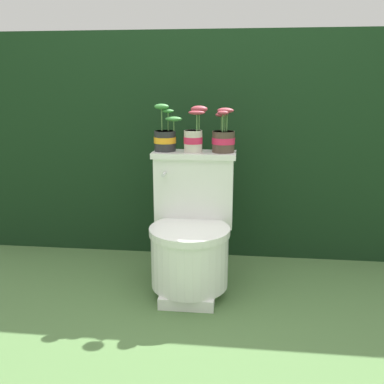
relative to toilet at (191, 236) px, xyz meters
The scene contains 6 objects.
ground_plane 0.33m from the toilet, 32.36° to the right, with size 12.00×12.00×0.00m, color #4C703D.
hedge_backdrop 0.94m from the toilet, 83.45° to the left, with size 3.18×0.73×1.39m.
toilet is the anchor object (origin of this frame).
potted_plant_left 0.55m from the toilet, 135.02° to the left, with size 0.16×0.12×0.25m.
potted_plant_midleft 0.53m from the toilet, 89.83° to the left, with size 0.13×0.11×0.25m.
potted_plant_middle 0.55m from the toilet, 44.19° to the left, with size 0.12×0.12×0.24m.
Camera 1 is at (0.15, -2.06, 1.10)m, focal length 40.00 mm.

